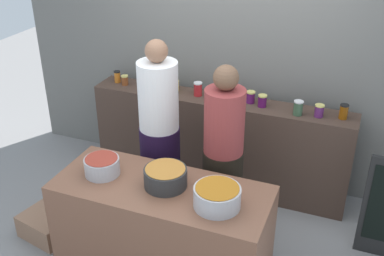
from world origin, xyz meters
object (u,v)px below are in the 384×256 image
(preserve_jar_2, at_px, (152,82))
(cooking_pot_left, at_px, (102,166))
(preserve_jar_0, at_px, (117,77))
(bread_crate, at_px, (47,225))
(preserve_jar_8, at_px, (251,97))
(preserve_jar_11, at_px, (319,111))
(preserve_jar_6, at_px, (217,92))
(preserve_jar_3, at_px, (158,85))
(preserve_jar_7, at_px, (226,95))
(preserve_jar_10, at_px, (298,108))
(cooking_pot_center, at_px, (165,177))
(cook_in_cap, at_px, (223,166))
(preserve_jar_9, at_px, (262,101))
(preserve_jar_1, at_px, (125,80))
(preserve_jar_12, at_px, (344,112))
(cook_with_tongs, at_px, (160,145))
(preserve_jar_5, at_px, (198,89))
(preserve_jar_4, at_px, (175,86))
(cooking_pot_right, at_px, (217,197))

(preserve_jar_2, bearing_deg, cooking_pot_left, -80.55)
(preserve_jar_0, xyz_separation_m, bread_crate, (-0.02, -1.42, -0.96))
(preserve_jar_8, distance_m, preserve_jar_11, 0.67)
(preserve_jar_0, bearing_deg, preserve_jar_2, -1.33)
(preserve_jar_6, bearing_deg, preserve_jar_11, -4.36)
(preserve_jar_3, xyz_separation_m, preserve_jar_7, (0.71, 0.07, -0.02))
(preserve_jar_10, height_order, cooking_pot_center, preserve_jar_10)
(preserve_jar_11, distance_m, cook_in_cap, 1.07)
(preserve_jar_8, height_order, preserve_jar_9, preserve_jar_9)
(preserve_jar_2, distance_m, cooking_pot_left, 1.45)
(preserve_jar_1, xyz_separation_m, preserve_jar_7, (1.13, 0.02, 0.00))
(preserve_jar_12, bearing_deg, cooking_pot_center, -130.28)
(cook_with_tongs, bearing_deg, preserve_jar_0, 137.77)
(cook_in_cap, bearing_deg, preserve_jar_11, 49.15)
(preserve_jar_5, bearing_deg, preserve_jar_12, -0.13)
(preserve_jar_2, relative_size, cook_with_tongs, 0.07)
(cooking_pot_left, bearing_deg, preserve_jar_9, 55.63)
(preserve_jar_3, height_order, preserve_jar_10, preserve_jar_3)
(preserve_jar_4, xyz_separation_m, preserve_jar_9, (0.94, -0.05, 0.00))
(preserve_jar_0, xyz_separation_m, preserve_jar_11, (2.16, -0.06, -0.00))
(preserve_jar_1, xyz_separation_m, preserve_jar_4, (0.57, 0.05, 0.00))
(preserve_jar_0, relative_size, preserve_jar_7, 1.19)
(preserve_jar_3, xyz_separation_m, cooking_pot_right, (1.13, -1.41, -0.15))
(preserve_jar_0, height_order, preserve_jar_7, preserve_jar_0)
(preserve_jar_8, xyz_separation_m, preserve_jar_9, (0.13, -0.05, 0.00))
(preserve_jar_8, height_order, cooking_pot_left, preserve_jar_8)
(preserve_jar_2, bearing_deg, bread_crate, -107.72)
(preserve_jar_6, height_order, preserve_jar_10, preserve_jar_10)
(preserve_jar_6, relative_size, preserve_jar_8, 0.96)
(preserve_jar_1, bearing_deg, preserve_jar_11, -0.61)
(preserve_jar_9, distance_m, bread_crate, 2.35)
(preserve_jar_4, distance_m, cooking_pot_center, 1.51)
(preserve_jar_4, distance_m, preserve_jar_9, 0.94)
(preserve_jar_4, bearing_deg, cooking_pot_center, -69.44)
(preserve_jar_1, height_order, cooking_pot_center, preserve_jar_1)
(cooking_pot_right, bearing_deg, preserve_jar_0, 137.94)
(preserve_jar_0, bearing_deg, cooking_pot_left, -65.10)
(preserve_jar_2, distance_m, preserve_jar_6, 0.71)
(bread_crate, bearing_deg, preserve_jar_3, 67.54)
(preserve_jar_7, height_order, cooking_pot_left, preserve_jar_7)
(cook_with_tongs, bearing_deg, preserve_jar_3, 115.74)
(preserve_jar_11, height_order, cooking_pot_center, preserve_jar_11)
(preserve_jar_2, bearing_deg, preserve_jar_5, -0.69)
(preserve_jar_1, relative_size, preserve_jar_6, 0.93)
(preserve_jar_1, distance_m, preserve_jar_10, 1.86)
(preserve_jar_5, xyz_separation_m, preserve_jar_6, (0.19, 0.04, -0.01))
(cooking_pot_left, bearing_deg, preserve_jar_1, 111.64)
(preserve_jar_0, bearing_deg, preserve_jar_11, -1.56)
(preserve_jar_0, bearing_deg, preserve_jar_10, -2.70)
(preserve_jar_6, relative_size, preserve_jar_9, 0.95)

